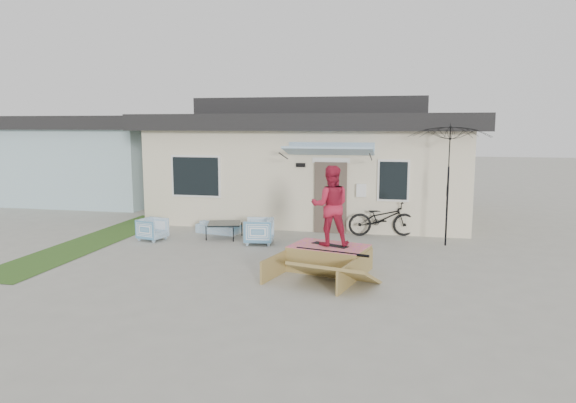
% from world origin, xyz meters
% --- Properties ---
extents(ground, '(90.00, 90.00, 0.00)m').
position_xyz_m(ground, '(0.00, 0.00, 0.00)').
color(ground, '#9E9C90').
rests_on(ground, ground).
extents(grass_strip, '(1.40, 8.00, 0.01)m').
position_xyz_m(grass_strip, '(-5.20, 2.00, 0.00)').
color(grass_strip, '#2F551E').
rests_on(grass_strip, ground).
extents(house, '(10.80, 8.49, 4.10)m').
position_xyz_m(house, '(0.00, 7.99, 1.94)').
color(house, beige).
rests_on(house, ground).
extents(neighbor_house, '(8.60, 7.60, 3.50)m').
position_xyz_m(neighbor_house, '(-10.50, 10.00, 1.78)').
color(neighbor_house, '#9EBCC5').
rests_on(neighbor_house, ground).
extents(loveseat, '(1.34, 0.65, 0.50)m').
position_xyz_m(loveseat, '(-2.23, 3.71, 0.25)').
color(loveseat, teal).
rests_on(loveseat, ground).
extents(armchair_left, '(0.75, 0.78, 0.67)m').
position_xyz_m(armchair_left, '(-3.69, 2.44, 0.34)').
color(armchair_left, teal).
rests_on(armchair_left, ground).
extents(armchair_right, '(0.79, 0.83, 0.76)m').
position_xyz_m(armchair_right, '(-0.69, 2.64, 0.38)').
color(armchair_right, teal).
rests_on(armchair_right, ground).
extents(coffee_table, '(1.10, 1.10, 0.44)m').
position_xyz_m(coffee_table, '(-1.83, 3.11, 0.22)').
color(coffee_table, black).
rests_on(coffee_table, ground).
extents(bicycle, '(2.04, 1.08, 1.24)m').
position_xyz_m(bicycle, '(2.51, 4.37, 0.62)').
color(bicycle, black).
rests_on(bicycle, ground).
extents(patio_umbrella, '(2.31, 2.17, 2.20)m').
position_xyz_m(patio_umbrella, '(4.22, 3.48, 1.75)').
color(patio_umbrella, black).
rests_on(patio_umbrella, ground).
extents(skate_ramp, '(2.10, 2.49, 0.54)m').
position_xyz_m(skate_ramp, '(1.52, 0.46, 0.27)').
color(skate_ramp, olive).
rests_on(skate_ramp, ground).
extents(skateboard, '(0.87, 0.58, 0.05)m').
position_xyz_m(skateboard, '(1.53, 0.51, 0.57)').
color(skateboard, black).
rests_on(skateboard, skate_ramp).
extents(skater, '(0.96, 0.80, 1.75)m').
position_xyz_m(skater, '(1.53, 0.51, 1.47)').
color(skater, '#AE1E37').
rests_on(skater, skateboard).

